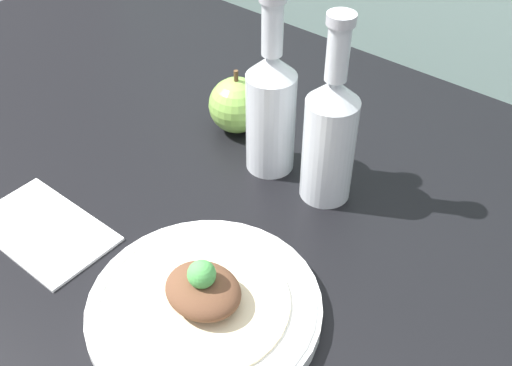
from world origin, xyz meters
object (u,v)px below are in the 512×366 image
at_px(plate, 205,307).
at_px(apple, 237,105).
at_px(cider_bottle_right, 330,134).
at_px(plated_food, 203,293).
at_px(cider_bottle_left, 271,107).

relative_size(plate, apple, 2.54).
height_order(plate, cider_bottle_right, cider_bottle_right).
height_order(cider_bottle_right, apple, cider_bottle_right).
relative_size(plate, plated_food, 1.37).
xyz_separation_m(cider_bottle_right, apple, (-0.19, 0.04, -0.05)).
bearing_deg(plate, apple, 125.12).
relative_size(plate, cider_bottle_left, 1.00).
bearing_deg(plate, cider_bottle_right, 92.97).
xyz_separation_m(cider_bottle_left, cider_bottle_right, (0.09, 0.00, 0.00)).
height_order(plate, plated_food, plated_food).
bearing_deg(apple, plated_food, -54.88).
relative_size(cider_bottle_left, apple, 2.55).
bearing_deg(cider_bottle_right, apple, 168.67).
xyz_separation_m(plate, plated_food, (0.00, -0.00, 0.02)).
height_order(cider_bottle_left, apple, cider_bottle_left).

